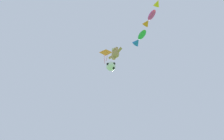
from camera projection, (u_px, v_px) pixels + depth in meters
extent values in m
ellipsoid|color=tan|center=(115.00, 54.00, 13.41)|extent=(0.74, 0.63, 0.90)
sphere|color=tan|center=(115.00, 51.00, 13.95)|extent=(0.62, 0.62, 0.62)
sphere|color=beige|center=(113.00, 49.00, 13.80)|extent=(0.26, 0.26, 0.26)
sphere|color=tan|center=(113.00, 51.00, 14.24)|extent=(0.25, 0.25, 0.25)
cylinder|color=tan|center=(111.00, 57.00, 13.75)|extent=(0.53, 0.24, 0.42)
sphere|color=tan|center=(114.00, 58.00, 13.14)|extent=(0.33, 0.33, 0.33)
sphere|color=tan|center=(117.00, 48.00, 14.05)|extent=(0.25, 0.25, 0.25)
cylinder|color=tan|center=(120.00, 50.00, 13.31)|extent=(0.53, 0.24, 0.42)
sphere|color=tan|center=(117.00, 55.00, 12.98)|extent=(0.33, 0.33, 0.33)
sphere|color=white|center=(111.00, 66.00, 12.62)|extent=(0.81, 0.81, 0.81)
sphere|color=black|center=(114.00, 64.00, 12.47)|extent=(0.23, 0.23, 0.23)
sphere|color=black|center=(112.00, 67.00, 12.97)|extent=(0.23, 0.23, 0.23)
sphere|color=black|center=(108.00, 64.00, 12.42)|extent=(0.23, 0.23, 0.23)
sphere|color=black|center=(114.00, 68.00, 12.36)|extent=(0.23, 0.23, 0.23)
ellipsoid|color=green|center=(142.00, 35.00, 16.42)|extent=(1.37, 0.95, 0.55)
cone|color=blue|center=(137.00, 42.00, 16.91)|extent=(0.87, 0.96, 0.80)
sphere|color=black|center=(144.00, 31.00, 16.33)|extent=(0.14, 0.14, 0.14)
ellipsoid|color=#E53F9E|center=(152.00, 15.00, 15.06)|extent=(1.24, 0.86, 0.46)
cone|color=orange|center=(147.00, 23.00, 15.52)|extent=(0.80, 0.83, 0.67)
sphere|color=black|center=(154.00, 11.00, 14.97)|extent=(0.12, 0.12, 0.12)
cone|color=yellow|center=(157.00, 3.00, 14.15)|extent=(0.80, 0.81, 0.59)
cube|color=orange|center=(106.00, 52.00, 16.64)|extent=(1.07, 1.07, 1.49)
cylinder|color=red|center=(104.00, 59.00, 15.75)|extent=(0.03, 0.22, 1.47)
cylinder|color=red|center=(107.00, 57.00, 15.58)|extent=(0.03, 0.15, 1.51)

